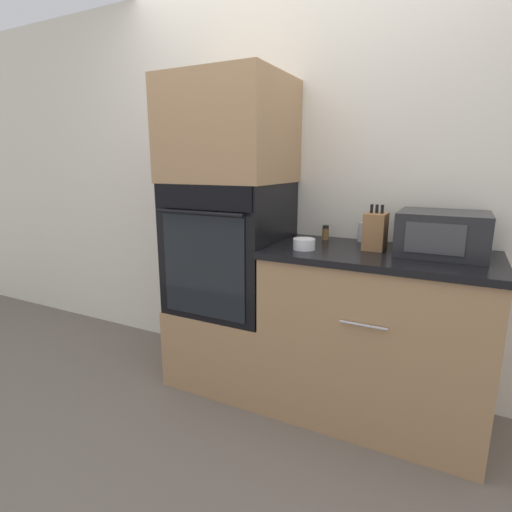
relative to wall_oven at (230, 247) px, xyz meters
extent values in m
plane|color=#6B6056|center=(0.33, -0.30, -0.88)|extent=(12.00, 12.00, 0.00)
cube|color=silver|center=(0.33, 0.33, 0.37)|extent=(8.00, 0.05, 2.50)
cube|color=#A87F56|center=(0.00, 0.00, -0.63)|extent=(0.67, 0.60, 0.49)
cube|color=black|center=(0.00, 0.00, 0.00)|extent=(0.65, 0.59, 0.78)
cube|color=black|center=(0.00, -0.30, 0.32)|extent=(0.62, 0.01, 0.13)
cube|color=#33E54C|center=(0.00, -0.30, 0.32)|extent=(0.09, 0.00, 0.03)
cube|color=black|center=(0.00, -0.30, -0.06)|extent=(0.53, 0.01, 0.59)
cylinder|color=black|center=(0.00, -0.33, 0.24)|extent=(0.55, 0.02, 0.02)
cube|color=#A87F56|center=(0.00, 0.00, 0.68)|extent=(0.67, 0.60, 0.59)
cube|color=#A87F56|center=(0.90, 0.00, -0.43)|extent=(1.12, 0.60, 0.90)
cube|color=black|center=(0.90, 0.00, 0.04)|extent=(1.14, 0.63, 0.03)
cylinder|color=#B7B7BC|center=(0.90, -0.31, -0.23)|extent=(0.22, 0.01, 0.01)
cube|color=#232326|center=(1.17, 0.09, 0.16)|extent=(0.41, 0.35, 0.21)
cube|color=#3D3D3F|center=(1.15, -0.09, 0.16)|extent=(0.26, 0.01, 0.14)
cube|color=olive|center=(0.85, 0.06, 0.15)|extent=(0.11, 0.15, 0.19)
cylinder|color=black|center=(0.83, 0.06, 0.27)|extent=(0.02, 0.02, 0.04)
cylinder|color=black|center=(0.85, 0.06, 0.27)|extent=(0.02, 0.02, 0.04)
cylinder|color=black|center=(0.88, 0.06, 0.27)|extent=(0.02, 0.02, 0.04)
cylinder|color=white|center=(0.53, -0.12, 0.08)|extent=(0.12, 0.12, 0.06)
cylinder|color=brown|center=(0.54, 0.20, 0.09)|extent=(0.04, 0.04, 0.07)
cylinder|color=black|center=(0.54, 0.20, 0.13)|extent=(0.04, 0.04, 0.02)
cylinder|color=silver|center=(0.74, 0.24, 0.10)|extent=(0.04, 0.04, 0.09)
cylinder|color=#B7B7BC|center=(0.74, 0.24, 0.15)|extent=(0.03, 0.03, 0.02)
cylinder|color=brown|center=(0.80, 0.20, 0.10)|extent=(0.05, 0.05, 0.09)
cylinder|color=black|center=(0.80, 0.20, 0.16)|extent=(0.04, 0.04, 0.02)
camera|label=1|loc=(1.24, -2.07, 0.50)|focal=28.00mm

